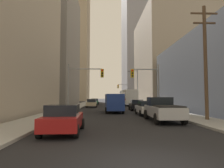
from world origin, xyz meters
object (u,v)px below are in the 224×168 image
city_bus (128,97)px  traffic_signal_near_left (84,79)px  pickup_truck_silver (162,109)px  sedan_white (147,108)px  cargo_van_blue (114,102)px  traffic_signal_far_right (123,89)px  sedan_red (63,119)px  sedan_beige (92,103)px  sedan_green (95,102)px  traffic_signal_near_right (147,80)px  sedan_black (137,105)px

city_bus → traffic_signal_near_left: traffic_signal_near_left is taller
pickup_truck_silver → sedan_white: bearing=91.3°
cargo_van_blue → traffic_signal_far_right: traffic_signal_far_right is taller
sedan_white → traffic_signal_far_right: bearing=88.2°
sedan_red → traffic_signal_far_right: bearing=80.5°
sedan_white → sedan_beige: (-6.68, 16.26, 0.00)m
city_bus → traffic_signal_near_left: size_ratio=1.93×
sedan_white → traffic_signal_far_right: 36.29m
sedan_green → traffic_signal_near_left: traffic_signal_near_left is taller
sedan_red → traffic_signal_near_left: 14.53m
city_bus → sedan_white: size_ratio=2.74×
traffic_signal_near_right → traffic_signal_far_right: same height
sedan_white → traffic_signal_near_left: size_ratio=0.70×
city_bus → sedan_green: 8.89m
sedan_white → sedan_black: bearing=88.4°
cargo_van_blue → sedan_red: (-3.43, -13.90, -0.52)m
traffic_signal_near_left → sedan_black: bearing=27.4°
city_bus → sedan_green: city_bus is taller
sedan_green → traffic_signal_far_right: 11.28m
city_bus → sedan_green: size_ratio=2.74×
cargo_van_blue → sedan_beige: bearing=105.3°
sedan_black → sedan_green: (-6.88, 21.02, 0.00)m
cargo_van_blue → sedan_black: 5.28m
city_bus → sedan_black: (-0.79, -16.68, -1.16)m
traffic_signal_near_left → cargo_van_blue: bearing=-3.7°
city_bus → cargo_van_blue: bearing=-101.6°
sedan_black → traffic_signal_far_right: bearing=88.2°
sedan_beige → sedan_green: (0.02, 12.38, 0.00)m
sedan_red → traffic_signal_far_right: traffic_signal_far_right is taller
city_bus → traffic_signal_far_right: bearing=89.4°
city_bus → sedan_white: 24.35m
cargo_van_blue → sedan_beige: 13.07m
sedan_green → traffic_signal_near_right: 26.07m
traffic_signal_far_right → city_bus: bearing=-90.6°
traffic_signal_near_left → city_bus: bearing=68.7°
cargo_van_blue → traffic_signal_near_left: (-3.72, 0.24, 2.79)m
traffic_signal_near_right → pickup_truck_silver: bearing=-94.6°
sedan_green → traffic_signal_near_left: bearing=-90.7°
sedan_green → traffic_signal_far_right: traffic_signal_far_right is taller
cargo_van_blue → traffic_signal_far_right: size_ratio=0.88×
pickup_truck_silver → cargo_van_blue: bearing=110.5°
sedan_red → sedan_beige: bearing=90.0°
cargo_van_blue → traffic_signal_near_right: traffic_signal_near_right is taller
sedan_red → traffic_signal_near_right: (7.54, 14.14, 3.26)m
city_bus → traffic_signal_near_right: bearing=-90.4°
sedan_red → pickup_truck_silver: bearing=35.8°
city_bus → traffic_signal_far_right: traffic_signal_far_right is taller
city_bus → sedan_black: city_bus is taller
pickup_truck_silver → traffic_signal_near_right: (0.74, 9.23, 3.10)m
city_bus → sedan_red: bearing=-102.5°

